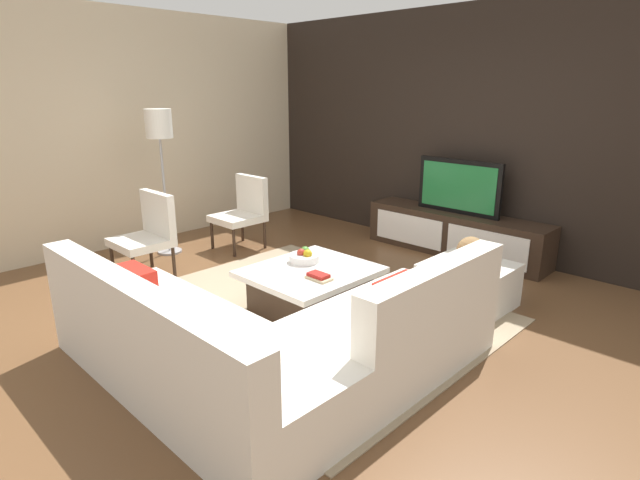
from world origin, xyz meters
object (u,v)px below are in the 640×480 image
Objects in this scene: accent_chair_far at (244,208)px; television at (459,187)px; ottoman at (468,285)px; book_stack at (319,277)px; coffee_table at (310,288)px; accent_chair_near at (149,230)px; fruit_bowl at (304,257)px; decorative_ball at (471,251)px; floor_lamp at (159,134)px; media_console at (455,234)px; sectional_couch at (269,341)px.

television is at bearing 47.89° from accent_chair_far.
ottoman is 3.25× the size of book_stack.
coffee_table is 1.21× the size of accent_chair_far.
ottoman is (2.77, 1.59, -0.29)m from accent_chair_near.
fruit_bowl is 1.30× the size of book_stack.
accent_chair_near is 3.19m from decorative_ball.
coffee_table is 2.65m from floor_lamp.
media_console is 7.82× the size of fruit_bowl.
fruit_bowl is (-0.18, 0.10, 0.23)m from coffee_table.
media_console is 3.13× the size of ottoman.
sectional_couch is 0.96m from book_stack.
television is at bearing 82.73° from fruit_bowl.
accent_chair_far is at bearing 99.71° from accent_chair_near.
book_stack is at bearing -122.63° from decorative_ball.
ottoman is 1.49m from fruit_bowl.
accent_chair_near is 1.30m from accent_chair_far.
sectional_couch is 2.72× the size of accent_chair_near.
floor_lamp is at bearing -136.72° from television.
accent_chair_far is (-0.10, 1.30, -0.00)m from accent_chair_near.
book_stack is (0.12, -2.42, 0.15)m from media_console.
sectional_couch is 2.25× the size of coffee_table.
coffee_table is at bearing 22.32° from accent_chair_near.
fruit_bowl is at bearing -10.28° from accent_chair_far.
coffee_table is at bearing 121.46° from sectional_couch.
decorative_ball is at bearing 57.37° from book_stack.
media_console is 3.44m from accent_chair_near.
accent_chair_far is (-1.91, 0.75, 0.28)m from coffee_table.
coffee_table is at bearing -132.83° from decorative_ball.
accent_chair_near is at bearing -123.79° from media_console.
ottoman is (0.86, -1.26, -0.61)m from television.
sectional_couch is 1.42× the size of floor_lamp.
floor_lamp is 7.77× the size of book_stack.
book_stack is (0.40, -0.22, -0.02)m from fruit_bowl.
decorative_ball is at bearing 35.17° from accent_chair_near.
accent_chair_near is at bearing -167.95° from book_stack.
media_console is 1.55m from decorative_ball.
fruit_bowl is at bearing 150.43° from coffee_table.
sectional_couch is at bearing -99.94° from ottoman.
book_stack is (-0.74, -1.15, 0.20)m from ottoman.
floor_lamp is 1.92× the size of accent_chair_far.
sectional_couch is at bearing -81.26° from media_console.
book_stack is (0.22, -0.12, 0.20)m from coffee_table.
fruit_bowl is (-0.28, -2.19, 0.18)m from media_console.
media_console is 2.13× the size of television.
accent_chair_near is at bearing -150.15° from ottoman.
fruit_bowl is at bearing -140.70° from decorative_ball.
decorative_ball is at bearing 0.00° from ottoman.
ottoman is 0.80× the size of accent_chair_far.
floor_lamp is 3.60m from decorative_ball.
fruit_bowl is 1.11× the size of decorative_ball.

